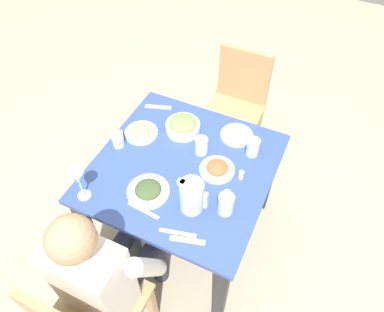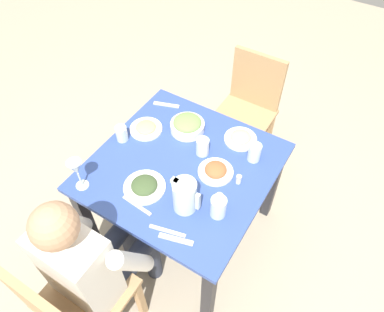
% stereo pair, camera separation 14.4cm
% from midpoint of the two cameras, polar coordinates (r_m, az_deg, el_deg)
% --- Properties ---
extents(ground_plane, '(8.00, 8.00, 0.00)m').
position_cam_midpoint_polar(ground_plane, '(2.59, -2.74, -11.60)').
color(ground_plane, tan).
extents(dining_table, '(0.96, 0.96, 0.72)m').
position_cam_midpoint_polar(dining_table, '(2.08, -3.35, -3.53)').
color(dining_table, '#334C99').
rests_on(dining_table, ground_plane).
extents(chair_far, '(0.40, 0.40, 0.89)m').
position_cam_midpoint_polar(chair_far, '(2.69, 5.62, 8.42)').
color(chair_far, tan).
rests_on(chair_far, ground_plane).
extents(diner_near, '(0.48, 0.53, 1.19)m').
position_cam_midpoint_polar(diner_near, '(1.82, -15.65, -16.70)').
color(diner_near, silver).
rests_on(diner_near, ground_plane).
extents(water_pitcher, '(0.16, 0.12, 0.19)m').
position_cam_midpoint_polar(water_pitcher, '(1.76, -2.40, -6.49)').
color(water_pitcher, silver).
rests_on(water_pitcher, dining_table).
extents(salad_bowl, '(0.21, 0.21, 0.09)m').
position_cam_midpoint_polar(salad_bowl, '(2.15, -3.40, 4.78)').
color(salad_bowl, white).
rests_on(salad_bowl, dining_table).
extents(plate_rice_curry, '(0.19, 0.19, 0.06)m').
position_cam_midpoint_polar(plate_rice_curry, '(1.96, 1.92, -2.06)').
color(plate_rice_curry, white).
rests_on(plate_rice_curry, dining_table).
extents(plate_dolmas, '(0.22, 0.22, 0.05)m').
position_cam_midpoint_polar(plate_dolmas, '(1.90, -9.15, -5.48)').
color(plate_dolmas, white).
rests_on(plate_dolmas, dining_table).
extents(plate_fries, '(0.20, 0.20, 0.04)m').
position_cam_midpoint_polar(plate_fries, '(2.18, -9.97, 3.71)').
color(plate_fries, white).
rests_on(plate_fries, dining_table).
extents(plate_beans, '(0.19, 0.19, 0.05)m').
position_cam_midpoint_polar(plate_beans, '(2.14, 5.22, 3.42)').
color(plate_beans, white).
rests_on(plate_beans, dining_table).
extents(water_glass_far_left, '(0.07, 0.07, 0.11)m').
position_cam_midpoint_polar(water_glass_far_left, '(2.03, 7.66, 1.32)').
color(water_glass_far_left, silver).
rests_on(water_glass_far_left, dining_table).
extents(water_glass_near_right, '(0.07, 0.07, 0.10)m').
position_cam_midpoint_polar(water_glass_near_right, '(2.12, -13.64, 2.50)').
color(water_glass_near_right, silver).
rests_on(water_glass_near_right, dining_table).
extents(water_glass_far_right, '(0.07, 0.07, 0.11)m').
position_cam_midpoint_polar(water_glass_far_right, '(2.02, -0.56, 1.55)').
color(water_glass_far_right, silver).
rests_on(water_glass_far_right, dining_table).
extents(wine_glass, '(0.08, 0.08, 0.20)m').
position_cam_midpoint_polar(wine_glass, '(1.87, -19.78, -3.62)').
color(wine_glass, silver).
rests_on(wine_glass, dining_table).
extents(oil_carafe, '(0.08, 0.08, 0.16)m').
position_cam_midpoint_polar(oil_carafe, '(1.78, 3.06, -7.82)').
color(oil_carafe, silver).
rests_on(oil_carafe, dining_table).
extents(salt_shaker, '(0.03, 0.03, 0.05)m').
position_cam_midpoint_polar(salt_shaker, '(1.93, 5.69, -3.12)').
color(salt_shaker, white).
rests_on(salt_shaker, dining_table).
extents(fork_near, '(0.17, 0.07, 0.01)m').
position_cam_midpoint_polar(fork_near, '(1.74, -3.15, -13.35)').
color(fork_near, silver).
rests_on(fork_near, dining_table).
extents(knife_near, '(0.18, 0.06, 0.01)m').
position_cam_midpoint_polar(knife_near, '(1.76, -4.66, -12.20)').
color(knife_near, silver).
rests_on(knife_near, dining_table).
extents(fork_far, '(0.17, 0.08, 0.01)m').
position_cam_midpoint_polar(fork_far, '(2.34, -7.17, 7.67)').
color(fork_far, silver).
rests_on(fork_far, dining_table).
extents(knife_far, '(0.19, 0.03, 0.01)m').
position_cam_midpoint_polar(knife_far, '(1.85, -9.97, -8.64)').
color(knife_far, silver).
rests_on(knife_far, dining_table).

